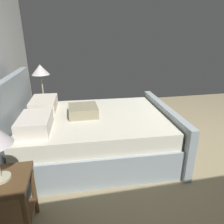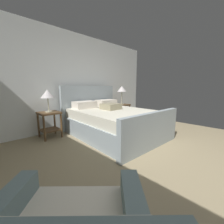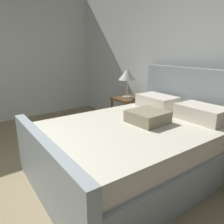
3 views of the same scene
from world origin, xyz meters
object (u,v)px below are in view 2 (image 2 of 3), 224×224
Objects in this scene: table_lamp_right at (122,89)px; nightstand_left at (50,120)px; nightstand_right at (122,110)px; table_lamp_left at (48,94)px; bed at (112,121)px.

table_lamp_right is 2.46m from nightstand_left.
table_lamp_left reaches higher than nightstand_right.
table_lamp_left reaches higher than nightstand_left.
nightstand_right is (1.17, 0.75, 0.05)m from bed.
bed reaches higher than nightstand_left.
bed is 1.60m from table_lamp_left.
bed reaches higher than nightstand_right.
nightstand_left is at bearing 177.30° from table_lamp_right.
nightstand_right is at bearing -2.70° from nightstand_left.
nightstand_right is 2.43m from table_lamp_left.
table_lamp_left is (-2.36, 0.11, -0.09)m from table_lamp_right.
table_lamp_left is at bearing 177.30° from table_lamp_right.
table_lamp_right is 1.18× the size of table_lamp_left.
table_lamp_right is 1.00× the size of nightstand_left.
table_lamp_right is at bearing 32.42° from bed.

